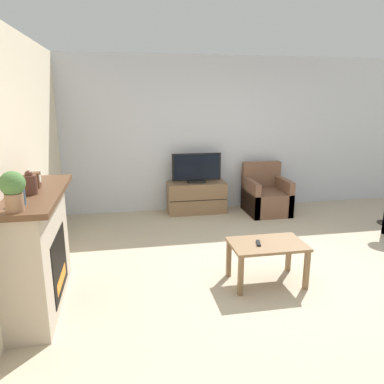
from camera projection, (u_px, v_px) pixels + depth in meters
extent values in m
plane|color=tan|center=(286.00, 268.00, 4.54)|extent=(24.00, 24.00, 0.00)
cube|color=silver|center=(228.00, 134.00, 6.74)|extent=(12.00, 0.06, 2.70)
cube|color=beige|center=(13.00, 167.00, 3.67)|extent=(0.06, 12.00, 2.70)
cube|color=#B7A893|center=(38.00, 252.00, 3.63)|extent=(0.37, 1.37, 1.12)
cube|color=black|center=(60.00, 263.00, 3.69)|extent=(0.01, 0.75, 0.61)
cube|color=orange|center=(61.00, 279.00, 3.74)|extent=(0.01, 0.53, 0.12)
cube|color=brown|center=(35.00, 194.00, 3.48)|extent=(0.49, 1.49, 0.05)
cylinder|color=#385670|center=(21.00, 196.00, 3.03)|extent=(0.07, 0.07, 0.15)
sphere|color=#385670|center=(19.00, 186.00, 3.01)|extent=(0.04, 0.04, 0.04)
cylinder|color=#512D23|center=(30.00, 185.00, 3.35)|extent=(0.13, 0.13, 0.18)
sphere|color=#512D23|center=(29.00, 174.00, 3.32)|extent=(0.07, 0.07, 0.07)
cube|color=brown|center=(36.00, 180.00, 3.60)|extent=(0.07, 0.11, 0.15)
cylinder|color=white|center=(40.00, 179.00, 3.60)|extent=(0.00, 0.08, 0.08)
cylinder|color=#936B4C|center=(15.00, 202.00, 2.86)|extent=(0.14, 0.14, 0.15)
sphere|color=#477038|center=(12.00, 183.00, 2.82)|extent=(0.19, 0.19, 0.19)
cube|color=brown|center=(196.00, 197.00, 6.64)|extent=(1.02, 0.41, 0.54)
cube|color=black|center=(199.00, 201.00, 6.44)|extent=(1.00, 0.01, 0.01)
cube|color=black|center=(197.00, 181.00, 6.56)|extent=(0.30, 0.18, 0.04)
cube|color=black|center=(197.00, 167.00, 6.50)|extent=(0.86, 0.03, 0.48)
cube|color=black|center=(197.00, 167.00, 6.48)|extent=(0.79, 0.01, 0.43)
cube|color=brown|center=(266.00, 202.00, 6.62)|extent=(0.70, 0.76, 0.40)
cube|color=brown|center=(261.00, 174.00, 6.80)|extent=(0.70, 0.14, 0.47)
cube|color=brown|center=(250.00, 197.00, 6.54)|extent=(0.10, 0.76, 0.61)
cube|color=brown|center=(283.00, 195.00, 6.65)|extent=(0.10, 0.76, 0.61)
cube|color=brown|center=(267.00, 244.00, 4.09)|extent=(0.82, 0.52, 0.03)
cube|color=brown|center=(241.00, 276.00, 3.87)|extent=(0.05, 0.05, 0.44)
cube|color=brown|center=(307.00, 270.00, 4.00)|extent=(0.05, 0.05, 0.44)
cube|color=brown|center=(229.00, 258.00, 4.29)|extent=(0.05, 0.05, 0.44)
cube|color=brown|center=(289.00, 253.00, 4.42)|extent=(0.05, 0.05, 0.44)
cube|color=black|center=(258.00, 243.00, 4.06)|extent=(0.08, 0.16, 0.02)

